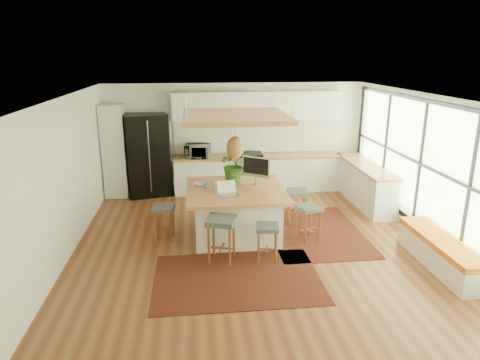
{
  "coord_description": "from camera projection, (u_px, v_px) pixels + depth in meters",
  "views": [
    {
      "loc": [
        -1.05,
        -7.17,
        3.41
      ],
      "look_at": [
        -0.2,
        0.5,
        1.1
      ],
      "focal_mm": 31.89,
      "sensor_mm": 36.0,
      "label": 1
    }
  ],
  "objects": [
    {
      "name": "floor",
      "position": [
        254.0,
        244.0,
        7.91
      ],
      "size": [
        7.0,
        7.0,
        0.0
      ],
      "primitive_type": "plane",
      "color": "brown",
      "rests_on": "ground"
    },
    {
      "name": "ceiling",
      "position": [
        255.0,
        97.0,
        7.14
      ],
      "size": [
        7.0,
        7.0,
        0.0
      ],
      "primitive_type": "plane",
      "rotation": [
        3.14,
        0.0,
        0.0
      ],
      "color": "white",
      "rests_on": "ground"
    },
    {
      "name": "wall_back",
      "position": [
        235.0,
        137.0,
        10.86
      ],
      "size": [
        6.5,
        0.0,
        6.5
      ],
      "primitive_type": "plane",
      "rotation": [
        1.57,
        0.0,
        0.0
      ],
      "color": "white",
      "rests_on": "ground"
    },
    {
      "name": "wall_front",
      "position": [
        305.0,
        271.0,
        4.19
      ],
      "size": [
        6.5,
        0.0,
        6.5
      ],
      "primitive_type": "plane",
      "rotation": [
        -1.57,
        0.0,
        0.0
      ],
      "color": "white",
      "rests_on": "ground"
    },
    {
      "name": "wall_left",
      "position": [
        64.0,
        180.0,
        7.18
      ],
      "size": [
        0.0,
        7.0,
        7.0
      ],
      "primitive_type": "plane",
      "rotation": [
        1.57,
        0.0,
        1.57
      ],
      "color": "white",
      "rests_on": "ground"
    },
    {
      "name": "wall_right",
      "position": [
        428.0,
        169.0,
        7.87
      ],
      "size": [
        0.0,
        7.0,
        7.0
      ],
      "primitive_type": "plane",
      "rotation": [
        1.57,
        0.0,
        -1.57
      ],
      "color": "white",
      "rests_on": "ground"
    },
    {
      "name": "window_wall",
      "position": [
        427.0,
        166.0,
        7.85
      ],
      "size": [
        0.1,
        6.2,
        2.6
      ],
      "primitive_type": null,
      "color": "black",
      "rests_on": "wall_right"
    },
    {
      "name": "pantry",
      "position": [
        115.0,
        151.0,
        10.31
      ],
      "size": [
        0.55,
        0.6,
        2.25
      ],
      "primitive_type": "cube",
      "color": "white",
      "rests_on": "floor"
    },
    {
      "name": "back_counter_base",
      "position": [
        258.0,
        174.0,
        10.87
      ],
      "size": [
        4.2,
        0.6,
        0.88
      ],
      "primitive_type": "cube",
      "color": "white",
      "rests_on": "floor"
    },
    {
      "name": "back_counter_top",
      "position": [
        258.0,
        156.0,
        10.74
      ],
      "size": [
        4.24,
        0.64,
        0.05
      ],
      "primitive_type": "cube",
      "color": "#AF693E",
      "rests_on": "back_counter_base"
    },
    {
      "name": "backsplash",
      "position": [
        256.0,
        137.0,
        10.9
      ],
      "size": [
        4.2,
        0.02,
        0.8
      ],
      "primitive_type": "cube",
      "color": "white",
      "rests_on": "wall_back"
    },
    {
      "name": "upper_cabinets",
      "position": [
        258.0,
        106.0,
        10.52
      ],
      "size": [
        4.2,
        0.34,
        0.7
      ],
      "primitive_type": "cube",
      "color": "white",
      "rests_on": "wall_back"
    },
    {
      "name": "range",
      "position": [
        248.0,
        172.0,
        10.83
      ],
      "size": [
        0.76,
        0.62,
        1.0
      ],
      "primitive_type": null,
      "color": "#A5A5AA",
      "rests_on": "floor"
    },
    {
      "name": "right_counter_base",
      "position": [
        365.0,
        185.0,
        10.0
      ],
      "size": [
        0.6,
        2.5,
        0.88
      ],
      "primitive_type": "cube",
      "color": "white",
      "rests_on": "floor"
    },
    {
      "name": "right_counter_top",
      "position": [
        367.0,
        166.0,
        9.87
      ],
      "size": [
        0.64,
        2.54,
        0.05
      ],
      "primitive_type": "cube",
      "color": "#AF693E",
      "rests_on": "right_counter_base"
    },
    {
      "name": "window_bench",
      "position": [
        441.0,
        253.0,
        7.01
      ],
      "size": [
        0.52,
        2.0,
        0.5
      ],
      "primitive_type": null,
      "color": "white",
      "rests_on": "floor"
    },
    {
      "name": "ceiling_panel",
      "position": [
        235.0,
        131.0,
        7.67
      ],
      "size": [
        1.86,
        1.86,
        0.8
      ],
      "primitive_type": null,
      "color": "#AF693E",
      "rests_on": "ceiling"
    },
    {
      "name": "rug_near",
      "position": [
        237.0,
        278.0,
        6.69
      ],
      "size": [
        2.6,
        1.8,
        0.01
      ],
      "primitive_type": "cube",
      "color": "black",
      "rests_on": "floor"
    },
    {
      "name": "rug_right",
      "position": [
        315.0,
        232.0,
        8.45
      ],
      "size": [
        1.8,
        2.6,
        0.01
      ],
      "primitive_type": "cube",
      "color": "black",
      "rests_on": "floor"
    },
    {
      "name": "fridge",
      "position": [
        148.0,
        158.0,
        10.47
      ],
      "size": [
        1.14,
        0.98,
        2.01
      ],
      "primitive_type": null,
      "rotation": [
        0.0,
        0.0,
        0.21
      ],
      "color": "black",
      "rests_on": "floor"
    },
    {
      "name": "island",
      "position": [
        236.0,
        212.0,
        8.22
      ],
      "size": [
        1.85,
        1.85,
        0.93
      ],
      "primitive_type": null,
      "color": "#AF693E",
      "rests_on": "floor"
    },
    {
      "name": "stool_near_left",
      "position": [
        222.0,
        242.0,
        7.16
      ],
      "size": [
        0.58,
        0.58,
        0.79
      ],
      "primitive_type": null,
      "rotation": [
        0.0,
        0.0,
        -0.28
      ],
      "color": "#43474B",
      "rests_on": "floor"
    },
    {
      "name": "stool_near_right",
      "position": [
        267.0,
        241.0,
        7.21
      ],
      "size": [
        0.43,
        0.43,
        0.63
      ],
      "primitive_type": null,
      "rotation": [
        0.0,
        0.0,
        -0.16
      ],
      "color": "#43474B",
      "rests_on": "floor"
    },
    {
      "name": "stool_right_front",
      "position": [
        308.0,
        222.0,
        7.99
      ],
      "size": [
        0.51,
        0.51,
        0.69
      ],
      "primitive_type": null,
      "rotation": [
        0.0,
        0.0,
        1.87
      ],
      "color": "#43474B",
      "rests_on": "floor"
    },
    {
      "name": "stool_right_back",
      "position": [
        297.0,
        207.0,
        8.8
      ],
      "size": [
        0.47,
        0.47,
        0.71
      ],
      "primitive_type": null,
      "rotation": [
        0.0,
        0.0,
        1.46
      ],
      "color": "#43474B",
      "rests_on": "floor"
    },
    {
      "name": "stool_left_side",
      "position": [
        164.0,
        221.0,
        8.04
      ],
      "size": [
        0.43,
        0.43,
        0.67
      ],
      "primitive_type": null,
      "rotation": [
        0.0,
        0.0,
        -1.67
      ],
      "color": "#43474B",
      "rests_on": "floor"
    },
    {
      "name": "laptop",
      "position": [
        228.0,
        189.0,
        7.68
      ],
      "size": [
        0.43,
        0.44,
        0.26
      ],
      "primitive_type": null,
      "rotation": [
        0.0,
        0.0,
        0.24
      ],
      "color": "#A5A5AA",
      "rests_on": "island"
    },
    {
      "name": "monitor",
      "position": [
        256.0,
        171.0,
        8.34
      ],
      "size": [
        0.61,
        0.51,
        0.55
      ],
      "primitive_type": null,
      "rotation": [
        0.0,
        0.0,
        -0.59
      ],
      "color": "#A5A5AA",
      "rests_on": "island"
    },
    {
      "name": "microwave",
      "position": [
        198.0,
        149.0,
        10.47
      ],
      "size": [
        0.66,
        0.44,
        0.41
      ],
      "primitive_type": "imported",
      "rotation": [
        0.0,
        0.0,
        -0.19
      ],
      "color": "#A5A5AA",
      "rests_on": "back_counter_top"
    },
    {
      "name": "island_plant",
      "position": [
        234.0,
        168.0,
        8.54
      ],
      "size": [
        0.76,
        0.81,
        0.53
      ],
      "primitive_type": "imported",
      "rotation": [
        0.0,
        0.0,
        0.26
      ],
      "color": "#1E4C19",
      "rests_on": "island"
    },
    {
      "name": "island_bowl",
      "position": [
        199.0,
        184.0,
        8.29
      ],
      "size": [
        0.21,
        0.21,
        0.05
      ],
      "primitive_type": "imported",
      "rotation": [
        0.0,
        0.0,
        -0.09
      ],
      "color": "white",
      "rests_on": "island"
    },
    {
      "name": "island_bottle_0",
      "position": [
        206.0,
        183.0,
        8.1
      ],
      "size": [
        0.07,
        0.07,
        0.19
      ],
      "primitive_type": "cylinder",
      "color": "#3382CF",
      "rests_on": "island"
    },
    {
      "name": "island_bottle_1",
      "position": [
        215.0,
        187.0,
        7.87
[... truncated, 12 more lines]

